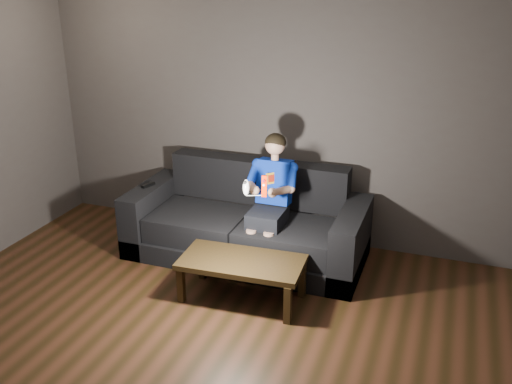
% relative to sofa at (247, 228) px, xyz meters
% --- Properties ---
extents(floor, '(5.00, 5.00, 0.00)m').
position_rel_sofa_xyz_m(floor, '(0.08, -1.92, -0.30)').
color(floor, black).
rests_on(floor, ground).
extents(back_wall, '(5.00, 0.04, 2.70)m').
position_rel_sofa_xyz_m(back_wall, '(0.08, 0.58, 1.05)').
color(back_wall, '#403937').
rests_on(back_wall, ground).
extents(sofa, '(2.34, 1.01, 0.91)m').
position_rel_sofa_xyz_m(sofa, '(0.00, 0.00, 0.00)').
color(sofa, black).
rests_on(sofa, floor).
extents(child, '(0.48, 0.59, 1.18)m').
position_rel_sofa_xyz_m(child, '(0.27, -0.06, 0.47)').
color(child, black).
rests_on(child, sofa).
extents(wii_remote_red, '(0.06, 0.08, 0.19)m').
position_rel_sofa_xyz_m(wii_remote_red, '(0.36, -0.52, 0.68)').
color(wii_remote_red, '#EC2000').
rests_on(wii_remote_red, child).
extents(nunchuk_white, '(0.08, 0.10, 0.15)m').
position_rel_sofa_xyz_m(nunchuk_white, '(0.19, -0.51, 0.65)').
color(nunchuk_white, white).
rests_on(nunchuk_white, child).
extents(wii_remote_black, '(0.08, 0.16, 0.03)m').
position_rel_sofa_xyz_m(wii_remote_black, '(-1.05, -0.09, 0.36)').
color(wii_remote_black, black).
rests_on(wii_remote_black, sofa).
extents(coffee_table, '(1.09, 0.59, 0.39)m').
position_rel_sofa_xyz_m(coffee_table, '(0.25, -0.81, 0.04)').
color(coffee_table, black).
rests_on(coffee_table, floor).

